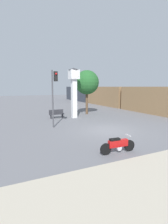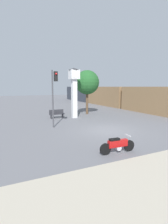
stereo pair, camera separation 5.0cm
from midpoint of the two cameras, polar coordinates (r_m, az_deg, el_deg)
ground_plane at (r=13.87m, az=7.70°, el=-5.98°), size 120.00×120.00×0.00m
motorcycle at (r=9.28m, az=10.84°, el=-10.50°), size 2.03×0.44×0.89m
clock_tower at (r=19.08m, az=-3.38°, el=8.65°), size 1.18×1.18×5.38m
freight_train at (r=33.11m, az=7.19°, el=5.26°), size 2.80×35.48×3.40m
traffic_light at (r=14.63m, az=-9.85°, el=7.49°), size 0.50×0.35×4.73m
street_tree at (r=21.69m, az=0.86°, el=9.59°), size 2.95×2.95×5.40m
bench at (r=19.22m, az=-9.03°, el=-0.53°), size 1.60×0.44×0.92m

